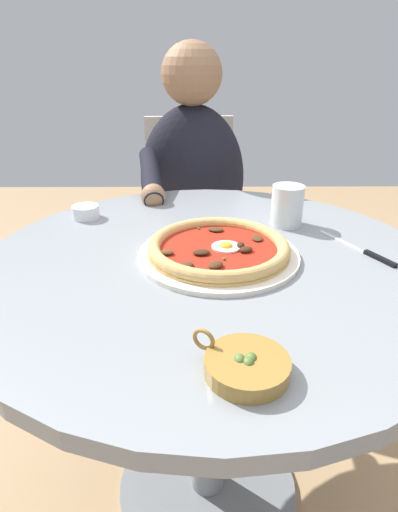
{
  "coord_description": "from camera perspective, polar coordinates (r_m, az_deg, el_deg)",
  "views": [
    {
      "loc": [
        0.78,
        -0.03,
        1.11
      ],
      "look_at": [
        0.01,
        -0.02,
        0.74
      ],
      "focal_mm": 29.08,
      "sensor_mm": 36.0,
      "label": 1
    }
  ],
  "objects": [
    {
      "name": "olive_pan",
      "position": [
        0.56,
        6.49,
        -14.73
      ],
      "size": [
        0.11,
        0.13,
        0.05
      ],
      "color": "olive",
      "rests_on": "dining_table"
    },
    {
      "name": "steak_knife",
      "position": [
        0.94,
        22.04,
        0.46
      ],
      "size": [
        0.19,
        0.11,
        0.01
      ],
      "color": "silver",
      "rests_on": "dining_table"
    },
    {
      "name": "ramekin_capers",
      "position": [
        1.11,
        -15.32,
        5.94
      ],
      "size": [
        0.07,
        0.07,
        0.03
      ],
      "color": "white",
      "rests_on": "dining_table"
    },
    {
      "name": "diner_person",
      "position": [
        1.56,
        -0.92,
        3.55
      ],
      "size": [
        0.5,
        0.38,
        1.15
      ],
      "color": "#282833",
      "rests_on": "ground"
    },
    {
      "name": "pizza_on_plate",
      "position": [
        0.85,
        2.7,
        0.81
      ],
      "size": [
        0.33,
        0.33,
        0.04
      ],
      "color": "white",
      "rests_on": "dining_table"
    },
    {
      "name": "dining_table",
      "position": [
        0.94,
        1.47,
        -8.39
      ],
      "size": [
        0.96,
        0.96,
        0.73
      ],
      "color": "gray",
      "rests_on": "ground"
    },
    {
      "name": "cafe_chair_diner",
      "position": [
        1.69,
        -1.14,
        5.92
      ],
      "size": [
        0.41,
        0.41,
        0.9
      ],
      "color": "beige",
      "rests_on": "ground"
    },
    {
      "name": "water_glass",
      "position": [
        1.04,
        12.0,
        6.46
      ],
      "size": [
        0.08,
        0.08,
        0.1
      ],
      "color": "silver",
      "rests_on": "dining_table"
    },
    {
      "name": "ground_plane",
      "position": [
        1.36,
        1.15,
        -29.33
      ],
      "size": [
        6.0,
        6.0,
        0.02
      ],
      "primitive_type": "cube",
      "color": "tan"
    }
  ]
}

